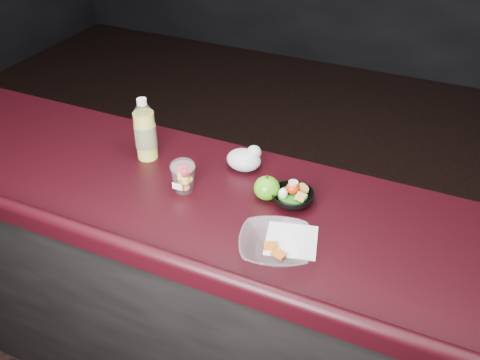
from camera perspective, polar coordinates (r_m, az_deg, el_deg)
name	(u,v)px	position (r m, az deg, el deg)	size (l,w,h in m)	color
counter	(225,300)	(2.21, -1.65, -12.64)	(4.06, 0.71, 1.02)	black
lemonade_bottle	(145,134)	(2.06, -10.06, 4.90)	(0.08, 0.08, 0.25)	yellow
fruit_cup	(183,175)	(1.88, -6.09, 0.53)	(0.09, 0.09, 0.13)	white
green_apple	(267,188)	(1.84, 2.89, -0.86)	(0.09, 0.09, 0.09)	#299411
plastic_bag	(245,159)	(1.99, 0.55, 2.27)	(0.13, 0.11, 0.10)	silver
snack_bowl	(292,196)	(1.84, 5.59, -1.76)	(0.19, 0.19, 0.08)	black
takeout_bowl	(276,246)	(1.64, 3.84, -7.01)	(0.29, 0.29, 0.06)	silver
paper_napkin	(291,240)	(1.70, 5.50, -6.42)	(0.16, 0.16, 0.00)	white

